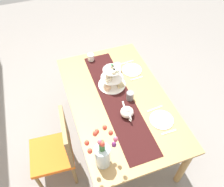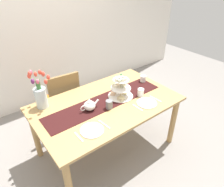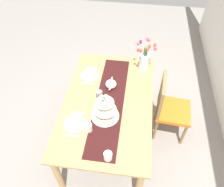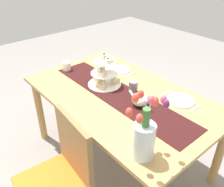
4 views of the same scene
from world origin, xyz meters
The scene contains 16 objects.
ground_plane centered at (0.00, 0.00, 0.00)m, with size 8.00×8.00×0.00m, color gray.
dining_table centered at (0.00, 0.00, 0.64)m, with size 1.65×1.00×0.74m.
chair_left centered at (-0.22, 0.73, 0.50)m, with size 0.45×0.45×0.91m.
table_runner centered at (0.00, 0.02, 0.74)m, with size 1.47×0.32×0.00m, color black.
tiered_cake_stand centered at (0.21, 0.00, 0.84)m, with size 0.30×0.30×0.30m.
teapot centered at (-0.23, 0.00, 0.80)m, with size 0.24×0.13×0.14m.
tulip_vase centered at (-0.61, 0.37, 0.90)m, with size 0.20×0.24×0.46m.
cream_jug centered at (0.69, 0.10, 0.78)m, with size 0.08×0.08×0.09m, color white.
dinner_plate_left centered at (-0.39, -0.30, 0.74)m, with size 0.23×0.23×0.01m, color white.
fork_left centered at (-0.54, -0.30, 0.74)m, with size 0.02×0.15×0.01m, color silver.
knife_left centered at (-0.25, -0.30, 0.74)m, with size 0.01×0.17×0.01m, color silver.
dinner_plate_right centered at (0.36, -0.30, 0.74)m, with size 0.23×0.23×0.01m, color white.
fork_right centered at (0.21, -0.30, 0.74)m, with size 0.02×0.15×0.01m, color silver.
knife_right centered at (0.50, -0.30, 0.74)m, with size 0.01×0.17×0.01m, color silver.
mug_grey centered at (-0.04, -0.11, 0.79)m, with size 0.08×0.08×0.10m, color slate.
mug_white_text centered at (0.41, -0.14, 0.79)m, with size 0.08×0.08×0.10m, color white.
Camera 3 is at (1.65, 0.27, 2.68)m, focal length 36.04 mm.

